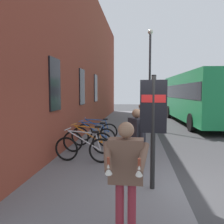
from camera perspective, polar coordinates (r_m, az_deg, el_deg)
The scene contains 13 objects.
ground at distance 11.34m, azimuth 16.20°, elevation -6.32°, with size 60.00×60.00×0.00m, color #38383A.
sidewalk_pavement at distance 13.15m, azimuth 2.75°, elevation -4.33°, with size 24.00×3.50×0.12m, color slate.
station_facade at distance 14.35m, azimuth -5.31°, elevation 12.05°, with size 22.00×0.65×7.92m.
bicycle_leaning_wall at distance 7.00m, azimuth -6.91°, elevation -8.86°, with size 0.48×1.77×0.97m.
bicycle_beside_lamp at distance 7.99m, azimuth -5.95°, elevation -7.12°, with size 0.48×1.76×0.97m.
bicycle_far_end at distance 8.86m, azimuth -4.55°, elevation -5.92°, with size 0.48×1.76×0.97m.
bicycle_nearest_sign at distance 9.93m, azimuth -3.72°, elevation -4.73°, with size 0.53×1.75×0.97m.
transit_info_sign at distance 4.94m, azimuth 10.02°, elevation -0.44°, with size 0.14×0.56×2.40m.
city_bus at distance 17.02m, azimuth 19.77°, elevation 3.78°, with size 10.61×3.05×3.35m.
pedestrian_by_facade at distance 9.90m, azimuth 7.06°, elevation -1.53°, with size 0.54×0.40×1.55m.
pedestrian_near_bus at distance 5.72m, azimuth 5.95°, elevation -5.64°, with size 0.56×0.44×1.65m.
tourist_with_hotdogs at distance 3.28m, azimuth 3.37°, elevation -13.45°, with size 0.56×0.64×1.65m.
street_lamp at distance 13.46m, azimuth 9.19°, elevation 9.88°, with size 0.28×0.28×5.49m.
Camera 1 is at (-4.96, 0.96, 2.17)m, focal length 37.61 mm.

